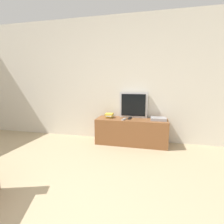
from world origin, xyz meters
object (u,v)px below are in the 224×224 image
tv_stand (131,132)px  book_stack (110,115)px  set_top_box (158,119)px  television (134,105)px  remote_secondary (124,119)px  remote_on_stand (130,118)px

tv_stand → book_stack: book_stack is taller
set_top_box → television: bearing=162.5°
tv_stand → remote_secondary: size_ratio=8.40×
remote_on_stand → remote_secondary: (-0.10, -0.13, 0.00)m
tv_stand → set_top_box: 0.60m
television → remote_secondary: (-0.15, -0.29, -0.25)m
set_top_box → book_stack: bearing=178.6°
television → remote_secondary: 0.41m
tv_stand → television: 0.56m
tv_stand → book_stack: 0.57m
tv_stand → remote_on_stand: remote_on_stand is taller
television → remote_secondary: size_ratio=3.39×
remote_on_stand → remote_secondary: same height
tv_stand → remote_on_stand: 0.28m
tv_stand → set_top_box: bearing=2.5°
remote_on_stand → set_top_box: set_top_box is taller
television → remote_on_stand: (-0.05, -0.16, -0.25)m
book_stack → set_top_box: (1.00, -0.02, -0.02)m
book_stack → television: bearing=15.9°
television → remote_on_stand: bearing=-109.1°
television → remote_on_stand: television is taller
remote_secondary → tv_stand: bearing=36.5°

